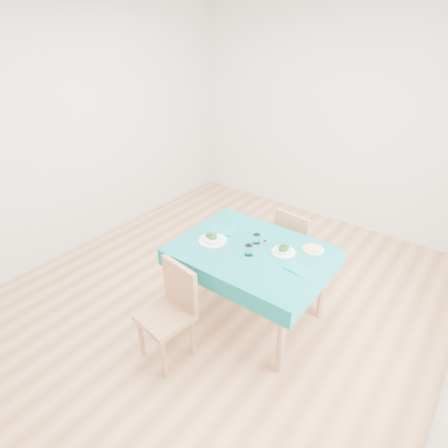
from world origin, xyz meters
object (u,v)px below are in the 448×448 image
Objects in this scene: chair_far at (298,241)px; bowl_far at (284,250)px; table at (250,284)px; side_plate at (313,249)px; chair_near at (164,312)px; bowl_near at (213,237)px.

bowl_far is at bearing 110.03° from chair_far.
side_plate reaches higher than table.
bowl_far is at bearing 68.15° from chair_near.
bowl_near is (-0.07, 0.70, 0.32)m from chair_near.
bowl_far reaches higher than table.
chair_far reaches higher than bowl_near.
chair_near is 0.78m from bowl_near.
table is 6.37× the size of bowl_far.
chair_near reaches higher than table.
bowl_near reaches higher than bowl_far.
bowl_near is (-0.42, -0.90, 0.33)m from chair_far.
bowl_far is (0.52, 0.92, 0.31)m from chair_near.
bowl_near is at bearing -160.03° from bowl_far.
bowl_far is 1.11× the size of side_plate.
table is 0.80m from chair_far.
bowl_far is (0.24, 0.12, 0.41)m from table.
bowl_near is (-0.35, -0.10, 0.42)m from table.
chair_far reaches higher than bowl_far.
side_plate is at bearing 27.88° from bowl_near.
chair_far is at bearing 126.52° from side_plate.
chair_near reaches higher than bowl_far.
table is 0.55m from bowl_near.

